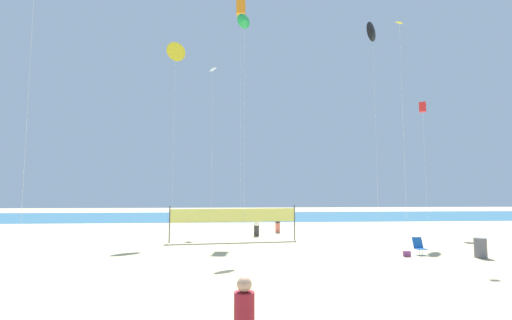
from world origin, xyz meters
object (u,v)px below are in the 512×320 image
object	(u,v)px
trash_barrel	(480,248)
kite_orange_box	(241,9)
kite_yellow_delta	(175,53)
folding_beach_chair	(419,246)
kite_black_delta	(373,31)
volleyball_net	(234,217)
kite_white_diamond	(212,71)
beachgoer_charcoal_shirt	(278,221)
kite_yellow_diamond	(400,33)
kite_green_delta	(245,21)
mother_figure	(244,320)
beachgoer_white_shirt	(256,224)
beach_handbag	(407,254)
kite_red_box	(423,108)

from	to	relation	value
trash_barrel	kite_orange_box	size ratio (longest dim) A/B	0.05
trash_barrel	kite_yellow_delta	bearing A→B (deg)	146.37
folding_beach_chair	kite_black_delta	world-z (taller)	kite_black_delta
volleyball_net	kite_white_diamond	bearing A→B (deg)	103.15
beachgoer_charcoal_shirt	kite_yellow_diamond	size ratio (longest dim) A/B	0.11
kite_green_delta	kite_yellow_diamond	distance (m)	10.56
kite_yellow_delta	kite_green_delta	distance (m)	7.14
trash_barrel	volleyball_net	xyz separation A→B (m)	(-12.37, 7.04, 1.15)
kite_black_delta	kite_white_diamond	bearing A→B (deg)	162.41
mother_figure	kite_black_delta	distance (m)	29.72
beachgoer_white_shirt	kite_yellow_diamond	distance (m)	16.54
kite_white_diamond	kite_green_delta	bearing A→B (deg)	-72.78
volleyball_net	kite_black_delta	bearing A→B (deg)	19.98
beachgoer_charcoal_shirt	beach_handbag	bearing A→B (deg)	62.50
kite_green_delta	trash_barrel	bearing A→B (deg)	-30.95
folding_beach_chair	kite_white_diamond	bearing A→B (deg)	173.85
trash_barrel	kite_yellow_delta	size ratio (longest dim) A/B	0.06
beachgoer_charcoal_shirt	kite_red_box	world-z (taller)	kite_red_box
trash_barrel	kite_white_diamond	bearing A→B (deg)	132.43
beachgoer_charcoal_shirt	beach_handbag	size ratio (longest dim) A/B	4.74
kite_orange_box	beach_handbag	bearing A→B (deg)	-59.35
kite_black_delta	kite_yellow_diamond	distance (m)	8.02
kite_orange_box	kite_yellow_delta	distance (m)	8.33
kite_orange_box	kite_white_diamond	world-z (taller)	kite_orange_box
kite_orange_box	kite_green_delta	world-z (taller)	kite_orange_box
kite_red_box	kite_orange_box	world-z (taller)	kite_orange_box
folding_beach_chair	volleyball_net	xyz separation A→B (m)	(-9.77, 5.89, 1.17)
beachgoer_charcoal_shirt	kite_yellow_diamond	bearing A→B (deg)	80.02
kite_red_box	kite_green_delta	distance (m)	16.75
kite_red_box	kite_orange_box	bearing A→B (deg)	168.93
kite_black_delta	kite_red_box	bearing A→B (deg)	0.41
folding_beach_chair	volleyball_net	bearing A→B (deg)	-166.18
beachgoer_charcoal_shirt	kite_yellow_diamond	world-z (taller)	kite_yellow_diamond
kite_white_diamond	volleyball_net	bearing A→B (deg)	-76.85
beachgoer_white_shirt	kite_black_delta	xyz separation A→B (m)	(10.14, 1.56, 16.13)
beachgoer_white_shirt	kite_yellow_delta	world-z (taller)	kite_yellow_delta
kite_yellow_diamond	volleyball_net	bearing A→B (deg)	165.08
mother_figure	kite_black_delta	bearing A→B (deg)	75.14
volleyball_net	kite_black_delta	world-z (taller)	kite_black_delta
beachgoer_charcoal_shirt	kite_white_diamond	world-z (taller)	kite_white_diamond
mother_figure	beachgoer_white_shirt	world-z (taller)	beachgoer_white_shirt
kite_black_delta	kite_white_diamond	distance (m)	14.78
beachgoer_white_shirt	kite_black_delta	bearing A→B (deg)	14.20
mother_figure	kite_white_diamond	xyz separation A→B (m)	(-2.05, 26.38, 13.79)
beach_handbag	kite_orange_box	distance (m)	25.76
trash_barrel	kite_orange_box	distance (m)	27.15
kite_orange_box	kite_white_diamond	xyz separation A→B (m)	(-2.66, 1.36, -5.57)
beach_handbag	kite_yellow_delta	world-z (taller)	kite_yellow_delta
folding_beach_chair	trash_barrel	xyz separation A→B (m)	(2.60, -1.15, 0.03)
mother_figure	volleyball_net	world-z (taller)	volleyball_net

